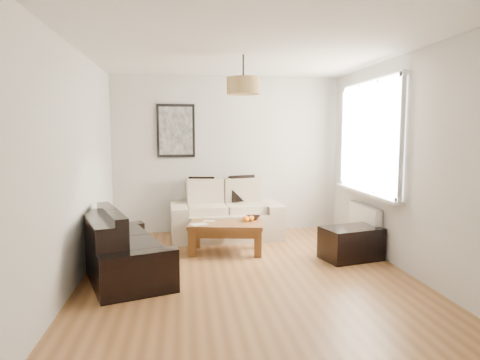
{
  "coord_description": "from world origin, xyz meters",
  "views": [
    {
      "loc": [
        -0.72,
        -4.89,
        1.66
      ],
      "look_at": [
        0.0,
        0.6,
        1.05
      ],
      "focal_mm": 31.85,
      "sensor_mm": 36.0,
      "label": 1
    }
  ],
  "objects": [
    {
      "name": "floor",
      "position": [
        0.0,
        0.0,
        0.0
      ],
      "size": [
        4.5,
        4.5,
        0.0
      ],
      "primitive_type": "plane",
      "color": "brown",
      "rests_on": "ground"
    },
    {
      "name": "ceiling",
      "position": [
        0.0,
        0.0,
        2.6
      ],
      "size": [
        3.8,
        4.5,
        0.0
      ],
      "primitive_type": null,
      "color": "white",
      "rests_on": "floor"
    },
    {
      "name": "wall_back",
      "position": [
        0.0,
        2.25,
        1.3
      ],
      "size": [
        3.8,
        0.04,
        2.6
      ],
      "primitive_type": null,
      "color": "silver",
      "rests_on": "floor"
    },
    {
      "name": "wall_front",
      "position": [
        0.0,
        -2.25,
        1.3
      ],
      "size": [
        3.8,
        0.04,
        2.6
      ],
      "primitive_type": null,
      "color": "silver",
      "rests_on": "floor"
    },
    {
      "name": "wall_left",
      "position": [
        -1.9,
        0.0,
        1.3
      ],
      "size": [
        0.04,
        4.5,
        2.6
      ],
      "primitive_type": null,
      "color": "silver",
      "rests_on": "floor"
    },
    {
      "name": "wall_right",
      "position": [
        1.9,
        0.0,
        1.3
      ],
      "size": [
        0.04,
        4.5,
        2.6
      ],
      "primitive_type": null,
      "color": "silver",
      "rests_on": "floor"
    },
    {
      "name": "window_bay",
      "position": [
        1.86,
        0.8,
        1.6
      ],
      "size": [
        0.14,
        1.9,
        1.6
      ],
      "primitive_type": null,
      "color": "white",
      "rests_on": "wall_right"
    },
    {
      "name": "radiator",
      "position": [
        1.82,
        0.8,
        0.38
      ],
      "size": [
        0.1,
        0.9,
        0.52
      ],
      "primitive_type": "cube",
      "color": "white",
      "rests_on": "wall_right"
    },
    {
      "name": "poster",
      "position": [
        -0.85,
        2.22,
        1.7
      ],
      "size": [
        0.62,
        0.04,
        0.87
      ],
      "primitive_type": null,
      "color": "black",
      "rests_on": "wall_back"
    },
    {
      "name": "pendant_shade",
      "position": [
        0.0,
        0.3,
        2.23
      ],
      "size": [
        0.4,
        0.4,
        0.2
      ],
      "primitive_type": "cylinder",
      "color": "tan",
      "rests_on": "ceiling"
    },
    {
      "name": "loveseat_cream",
      "position": [
        -0.08,
        1.78,
        0.43
      ],
      "size": [
        1.77,
        1.04,
        0.85
      ],
      "primitive_type": null,
      "rotation": [
        0.0,
        0.0,
        0.06
      ],
      "color": "#BEAC99",
      "rests_on": "floor"
    },
    {
      "name": "sofa_leather",
      "position": [
        -1.43,
        0.09,
        0.36
      ],
      "size": [
        1.29,
        1.82,
        0.71
      ],
      "primitive_type": null,
      "rotation": [
        0.0,
        0.0,
        1.9
      ],
      "color": "black",
      "rests_on": "floor"
    },
    {
      "name": "coffee_table",
      "position": [
        -0.15,
        0.91,
        0.21
      ],
      "size": [
        1.1,
        0.72,
        0.42
      ],
      "primitive_type": null,
      "rotation": [
        0.0,
        0.0,
        -0.17
      ],
      "color": "brown",
      "rests_on": "floor"
    },
    {
      "name": "ottoman",
      "position": [
        1.45,
        0.36,
        0.21
      ],
      "size": [
        0.84,
        0.64,
        0.43
      ],
      "primitive_type": "cube",
      "rotation": [
        0.0,
        0.0,
        0.24
      ],
      "color": "black",
      "rests_on": "floor"
    },
    {
      "name": "cushion_left",
      "position": [
        -0.45,
        1.99,
        0.74
      ],
      "size": [
        0.43,
        0.2,
        0.42
      ],
      "primitive_type": "cube",
      "rotation": [
        0.0,
        0.0,
        -0.18
      ],
      "color": "black",
      "rests_on": "loveseat_cream"
    },
    {
      "name": "cushion_right",
      "position": [
        0.22,
        1.99,
        0.75
      ],
      "size": [
        0.45,
        0.26,
        0.43
      ],
      "primitive_type": "cube",
      "rotation": [
        0.0,
        0.0,
        0.31
      ],
      "color": "black",
      "rests_on": "loveseat_cream"
    },
    {
      "name": "fruit_bowl",
      "position": [
        0.25,
        1.1,
        0.44
      ],
      "size": [
        0.26,
        0.26,
        0.05
      ],
      "primitive_type": "imported",
      "rotation": [
        0.0,
        0.0,
        -0.19
      ],
      "color": "black",
      "rests_on": "coffee_table"
    },
    {
      "name": "orange_a",
      "position": [
        0.13,
        0.94,
        0.46
      ],
      "size": [
        0.09,
        0.09,
        0.09
      ],
      "primitive_type": "sphere",
      "rotation": [
        0.0,
        0.0,
        -0.02
      ],
      "color": "orange",
      "rests_on": "fruit_bowl"
    },
    {
      "name": "orange_b",
      "position": [
        0.21,
        0.99,
        0.46
      ],
      "size": [
        0.08,
        0.08,
        0.08
      ],
      "primitive_type": "sphere",
      "rotation": [
        0.0,
        0.0,
        0.06
      ],
      "color": "orange",
      "rests_on": "fruit_bowl"
    },
    {
      "name": "orange_c",
      "position": [
        0.11,
        0.99,
        0.46
      ],
      "size": [
        0.07,
        0.07,
        0.07
      ],
      "primitive_type": "sphere",
      "rotation": [
        0.0,
        0.0,
        0.02
      ],
      "color": "orange",
      "rests_on": "fruit_bowl"
    },
    {
      "name": "papers",
      "position": [
        -0.53,
        0.87,
        0.42
      ],
      "size": [
        0.26,
        0.23,
        0.01
      ],
      "primitive_type": "cube",
      "rotation": [
        0.0,
        0.0,
        0.44
      ],
      "color": "silver",
      "rests_on": "coffee_table"
    }
  ]
}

